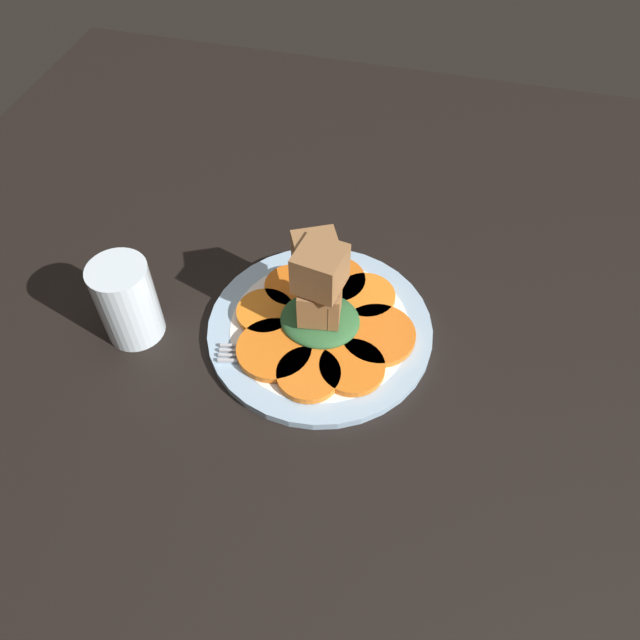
% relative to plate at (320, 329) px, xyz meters
% --- Properties ---
extents(table_slab, '(1.20, 1.20, 0.02)m').
position_rel_plate_xyz_m(table_slab, '(0.00, 0.00, -0.02)').
color(table_slab, black).
rests_on(table_slab, ground).
extents(plate, '(0.25, 0.25, 0.01)m').
position_rel_plate_xyz_m(plate, '(0.00, 0.00, 0.00)').
color(plate, '#99B7D1').
rests_on(plate, table_slab).
extents(carrot_slice_0, '(0.08, 0.08, 0.01)m').
position_rel_plate_xyz_m(carrot_slice_0, '(0.07, 0.00, 0.01)').
color(carrot_slice_0, orange).
rests_on(carrot_slice_0, plate).
extents(carrot_slice_1, '(0.07, 0.07, 0.01)m').
position_rel_plate_xyz_m(carrot_slice_1, '(0.04, 0.05, 0.01)').
color(carrot_slice_1, orange).
rests_on(carrot_slice_1, plate).
extents(carrot_slice_2, '(0.07, 0.07, 0.01)m').
position_rel_plate_xyz_m(carrot_slice_2, '(0.00, 0.07, 0.01)').
color(carrot_slice_2, orange).
rests_on(carrot_slice_2, plate).
extents(carrot_slice_3, '(0.07, 0.07, 0.01)m').
position_rel_plate_xyz_m(carrot_slice_3, '(-0.05, 0.05, 0.01)').
color(carrot_slice_3, orange).
rests_on(carrot_slice_3, plate).
extents(carrot_slice_4, '(0.07, 0.07, 0.01)m').
position_rel_plate_xyz_m(carrot_slice_4, '(-0.06, -0.00, 0.01)').
color(carrot_slice_4, orange).
rests_on(carrot_slice_4, plate).
extents(carrot_slice_5, '(0.08, 0.08, 0.01)m').
position_rel_plate_xyz_m(carrot_slice_5, '(-0.04, -0.05, 0.01)').
color(carrot_slice_5, orange).
rests_on(carrot_slice_5, plate).
extents(carrot_slice_6, '(0.07, 0.07, 0.01)m').
position_rel_plate_xyz_m(carrot_slice_6, '(0.01, -0.07, 0.01)').
color(carrot_slice_6, orange).
rests_on(carrot_slice_6, plate).
extents(carrot_slice_7, '(0.07, 0.07, 0.01)m').
position_rel_plate_xyz_m(carrot_slice_7, '(0.05, -0.05, 0.01)').
color(carrot_slice_7, orange).
rests_on(carrot_slice_7, plate).
extents(center_pile, '(0.09, 0.09, 0.12)m').
position_rel_plate_xyz_m(center_pile, '(-0.00, 0.00, 0.06)').
color(center_pile, '#2D6033').
rests_on(center_pile, plate).
extents(fork, '(0.19, 0.06, 0.00)m').
position_rel_plate_xyz_m(fork, '(-0.01, -0.05, 0.01)').
color(fork, '#B2B2B7').
rests_on(fork, plate).
extents(water_glass, '(0.06, 0.06, 0.10)m').
position_rel_plate_xyz_m(water_glass, '(-0.20, -0.05, 0.04)').
color(water_glass, silver).
rests_on(water_glass, table_slab).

